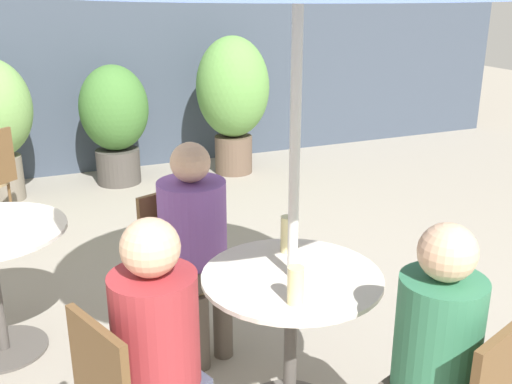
{
  "coord_description": "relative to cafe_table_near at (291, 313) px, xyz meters",
  "views": [
    {
      "loc": [
        -1.03,
        -2.16,
        1.91
      ],
      "look_at": [
        0.02,
        0.31,
        0.97
      ],
      "focal_mm": 42.0,
      "sensor_mm": 36.0,
      "label": 1
    }
  ],
  "objects": [
    {
      "name": "storefront_wall",
      "position": [
        -0.02,
        4.31,
        0.96
      ],
      "size": [
        10.0,
        0.06,
        3.0
      ],
      "color": "#3D4756",
      "rests_on": "ground_plane"
    },
    {
      "name": "seated_person_2",
      "position": [
        0.24,
        -0.64,
        0.17
      ],
      "size": [
        0.34,
        0.36,
        1.17
      ],
      "rotation": [
        0.0,
        0.0,
        3.5
      ],
      "color": "brown",
      "rests_on": "ground_plane"
    },
    {
      "name": "seated_person_1",
      "position": [
        -0.64,
        -0.24,
        0.17
      ],
      "size": [
        0.37,
        0.35,
        1.17
      ],
      "rotation": [
        0.0,
        0.0,
        1.92
      ],
      "color": "#42475B",
      "rests_on": "ground_plane"
    },
    {
      "name": "potted_plant_2",
      "position": [
        1.12,
        3.67,
        0.3
      ],
      "size": [
        0.75,
        0.75,
        1.42
      ],
      "color": "brown",
      "rests_on": "ground_plane"
    },
    {
      "name": "beer_glass_0",
      "position": [
        0.08,
        0.22,
        0.27
      ],
      "size": [
        0.06,
        0.06,
        0.17
      ],
      "color": "beige",
      "rests_on": "cafe_table_near"
    },
    {
      "name": "beer_glass_1",
      "position": [
        -0.09,
        -0.22,
        0.26
      ],
      "size": [
        0.07,
        0.07,
        0.16
      ],
      "color": "beige",
      "rests_on": "cafe_table_near"
    },
    {
      "name": "cafe_table_near",
      "position": [
        0.0,
        0.0,
        0.0
      ],
      "size": [
        0.79,
        0.79,
        0.72
      ],
      "color": "#514C47",
      "rests_on": "ground_plane"
    },
    {
      "name": "potted_plant_1",
      "position": [
        -0.08,
        3.79,
        0.14
      ],
      "size": [
        0.67,
        0.67,
        1.18
      ],
      "color": "#47423D",
      "rests_on": "ground_plane"
    },
    {
      "name": "seated_person_0",
      "position": [
        -0.24,
        0.64,
        0.16
      ],
      "size": [
        0.39,
        0.41,
        1.18
      ],
      "rotation": [
        0.0,
        0.0,
        0.35
      ],
      "color": "brown",
      "rests_on": "ground_plane"
    },
    {
      "name": "bistro_chair_0",
      "position": [
        -0.29,
        0.78,
        -0.01
      ],
      "size": [
        0.44,
        0.46,
        0.87
      ],
      "rotation": [
        0.0,
        0.0,
        0.35
      ],
      "color": "#997F56",
      "rests_on": "ground_plane"
    }
  ]
}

